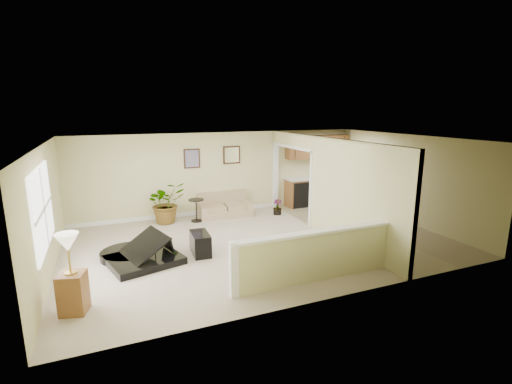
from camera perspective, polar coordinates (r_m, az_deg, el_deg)
name	(u,v)px	position (r m, az deg, el deg)	size (l,w,h in m)	color
floor	(261,242)	(9.16, 0.73, -7.72)	(9.00, 9.00, 0.00)	tan
back_wall	(222,173)	(11.56, -5.18, 2.95)	(9.00, 0.04, 2.50)	beige
front_wall	(333,229)	(6.26, 11.79, -5.64)	(9.00, 0.04, 2.50)	beige
left_wall	(46,212)	(8.18, -29.60, -2.73)	(0.04, 6.00, 2.50)	beige
right_wall	(406,179)	(11.33, 22.13, 1.86)	(0.04, 6.00, 2.50)	beige
ceiling	(261,140)	(8.61, 0.78, 8.07)	(9.00, 6.00, 0.04)	white
kitchen_vinyl	(365,227)	(10.74, 16.42, -5.14)	(2.70, 6.00, 0.01)	gray
interior_partition	(320,186)	(9.86, 9.81, 0.94)	(0.18, 5.99, 2.50)	beige
pony_half_wall	(313,255)	(7.10, 8.82, -9.58)	(3.42, 0.22, 1.00)	beige
left_window	(42,208)	(7.65, -30.06, -2.21)	(0.05, 2.15, 1.45)	white
wall_art_left	(192,159)	(11.21, -9.83, 5.10)	(0.48, 0.04, 0.58)	#331D12
wall_mirror	(232,155)	(11.55, -3.76, 5.72)	(0.55, 0.04, 0.55)	#331D12
kitchen_cabinets	(315,179)	(12.71, 9.08, 1.98)	(2.36, 0.65, 2.33)	brown
piano	(140,236)	(8.26, -17.37, -6.51)	(1.90, 1.90, 1.33)	black
piano_bench	(200,244)	(8.46, -8.57, -7.85)	(0.37, 0.73, 0.49)	black
loveseat	(224,204)	(11.38, -4.92, -1.88)	(1.63, 1.00, 0.90)	tan
accent_table	(196,207)	(10.82, -9.18, -2.33)	(0.45, 0.45, 0.66)	black
palm_plant	(166,203)	(10.84, -13.65, -1.62)	(1.27, 1.17, 1.19)	black
small_plant	(277,208)	(11.45, 3.31, -2.49)	(0.33, 0.33, 0.47)	black
lamp_stand	(72,280)	(6.66, -26.50, -11.98)	(0.48, 0.48, 1.32)	brown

